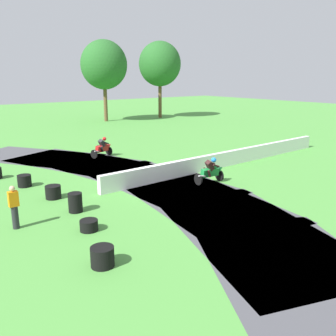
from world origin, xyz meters
name	(u,v)px	position (x,y,z in m)	size (l,w,h in m)	color
ground_plane	(158,181)	(0.00, 0.00, 0.00)	(120.00, 120.00, 0.00)	#4C933D
track_asphalt	(138,186)	(-1.28, -0.04, 0.00)	(10.36, 30.52, 0.01)	#47474C
safety_barrier	(229,158)	(5.60, 0.18, 0.45)	(0.30, 18.24, 0.90)	white
motorcycle_lead_green	(211,171)	(2.00, -1.94, 0.66)	(1.70, 0.83, 1.43)	black
motorcycle_chase_red	(103,147)	(0.59, 7.21, 0.65)	(1.72, 1.10, 1.43)	black
tire_stack_near	(102,257)	(-6.52, -6.15, 0.30)	(0.70, 0.70, 0.60)	black
tire_stack_mid_a	(89,225)	(-5.71, -3.58, 0.20)	(0.66, 0.66, 0.40)	black
tire_stack_mid_b	(75,202)	(-5.31, -1.52, 0.40)	(0.57, 0.57, 0.80)	black
tire_stack_far	(53,192)	(-5.40, 0.70, 0.30)	(0.70, 0.70, 0.60)	black
tire_stack_extra_a	(24,181)	(-5.87, 3.37, 0.30)	(0.67, 0.67, 0.60)	black
track_marshal	(14,207)	(-7.74, -1.77, 0.82)	(0.34, 0.24, 1.63)	#232328
tree_far_left	(104,65)	(10.44, 25.00, 6.64)	(5.46, 5.46, 9.53)	brown
tree_far_right	(160,64)	(17.99, 24.10, 6.85)	(5.38, 5.38, 9.70)	brown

